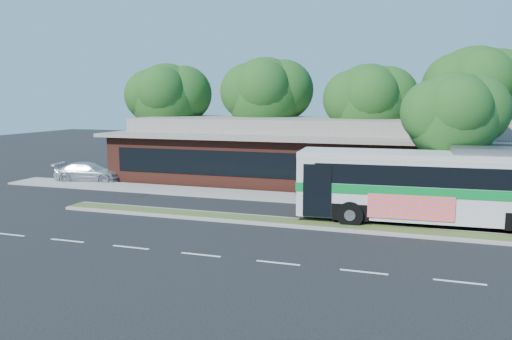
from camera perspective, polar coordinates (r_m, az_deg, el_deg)
name	(u,v)px	position (r m, az deg, el deg)	size (l,w,h in m)	color
ground	(308,229)	(22.68, 5.98, -6.68)	(120.00, 120.00, 0.00)	black
median_strip	(311,224)	(23.23, 6.30, -6.14)	(26.00, 1.10, 0.15)	#3E4F21
sidewalk	(332,200)	(28.80, 8.70, -3.43)	(44.00, 2.60, 0.12)	gray
parking_lot	(101,177)	(39.15, -17.27, -0.74)	(14.00, 12.00, 0.01)	black
plaza_building	(349,153)	(34.94, 10.58, 1.98)	(33.20, 11.20, 4.45)	#58261B
tree_bg_a	(172,98)	(41.31, -9.52, 8.12)	(6.47, 5.80, 8.63)	black
tree_bg_b	(271,94)	(39.22, 1.71, 8.64)	(6.69, 6.00, 9.00)	black
tree_bg_c	(374,102)	(36.73, 13.37, 7.61)	(6.24, 5.60, 8.26)	black
tree_bg_d	(481,90)	(37.80, 24.35, 8.37)	(6.91, 6.20, 9.37)	black
transit_bus	(444,182)	(24.17, 20.69, -1.31)	(13.18, 3.54, 3.66)	silver
sedan	(88,172)	(36.98, -18.60, -0.24)	(1.91, 4.70, 1.36)	silver
sidewalk_tree	(459,115)	(26.93, 22.22, 5.80)	(5.02, 4.50, 7.12)	black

